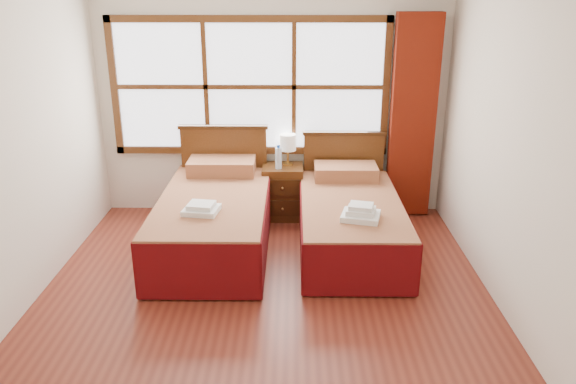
{
  "coord_description": "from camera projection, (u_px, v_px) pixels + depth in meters",
  "views": [
    {
      "loc": [
        0.25,
        -4.16,
        2.57
      ],
      "look_at": [
        0.2,
        0.7,
        0.78
      ],
      "focal_mm": 35.0,
      "sensor_mm": 36.0,
      "label": 1
    }
  ],
  "objects": [
    {
      "name": "floor",
      "position": [
        264.0,
        306.0,
        4.8
      ],
      "size": [
        4.5,
        4.5,
        0.0
      ],
      "primitive_type": "plane",
      "color": "maroon",
      "rests_on": "ground"
    },
    {
      "name": "wall_back",
      "position": [
        272.0,
        104.0,
        6.46
      ],
      "size": [
        4.0,
        0.0,
        4.0
      ],
      "primitive_type": "plane",
      "rotation": [
        1.57,
        0.0,
        0.0
      ],
      "color": "silver",
      "rests_on": "floor"
    },
    {
      "name": "wall_left",
      "position": [
        5.0,
        160.0,
        4.37
      ],
      "size": [
        0.0,
        4.5,
        4.5
      ],
      "primitive_type": "plane",
      "rotation": [
        1.57,
        0.0,
        1.57
      ],
      "color": "silver",
      "rests_on": "floor"
    },
    {
      "name": "wall_right",
      "position": [
        520.0,
        162.0,
        4.33
      ],
      "size": [
        0.0,
        4.5,
        4.5
      ],
      "primitive_type": "plane",
      "rotation": [
        1.57,
        0.0,
        -1.57
      ],
      "color": "silver",
      "rests_on": "floor"
    },
    {
      "name": "window",
      "position": [
        250.0,
        87.0,
        6.36
      ],
      "size": [
        3.16,
        0.06,
        1.56
      ],
      "color": "white",
      "rests_on": "wall_back"
    },
    {
      "name": "curtain",
      "position": [
        413.0,
        118.0,
        6.36
      ],
      "size": [
        0.5,
        0.16,
        2.3
      ],
      "primitive_type": "cube",
      "color": "maroon",
      "rests_on": "wall_back"
    },
    {
      "name": "bed_left",
      "position": [
        215.0,
        217.0,
        5.81
      ],
      "size": [
        1.1,
        2.13,
        1.07
      ],
      "color": "#381E0B",
      "rests_on": "floor"
    },
    {
      "name": "bed_right",
      "position": [
        350.0,
        219.0,
        5.81
      ],
      "size": [
        1.03,
        2.05,
        1.0
      ],
      "color": "#381E0B",
      "rests_on": "floor"
    },
    {
      "name": "nightstand",
      "position": [
        283.0,
        192.0,
        6.56
      ],
      "size": [
        0.47,
        0.46,
        0.62
      ],
      "color": "#4F2B11",
      "rests_on": "floor"
    },
    {
      "name": "towels_left",
      "position": [
        201.0,
        209.0,
        5.26
      ],
      "size": [
        0.35,
        0.32,
        0.09
      ],
      "rotation": [
        0.0,
        0.0,
        -0.15
      ],
      "color": "white",
      "rests_on": "bed_left"
    },
    {
      "name": "towels_right",
      "position": [
        361.0,
        213.0,
        5.21
      ],
      "size": [
        0.41,
        0.37,
        0.14
      ],
      "rotation": [
        0.0,
        0.0,
        -0.24
      ],
      "color": "white",
      "rests_on": "bed_right"
    },
    {
      "name": "lamp",
      "position": [
        288.0,
        143.0,
        6.42
      ],
      "size": [
        0.19,
        0.19,
        0.36
      ],
      "color": "gold",
      "rests_on": "nightstand"
    },
    {
      "name": "bottle_near",
      "position": [
        278.0,
        158.0,
        6.35
      ],
      "size": [
        0.07,
        0.07,
        0.27
      ],
      "color": "#C1DCF9",
      "rests_on": "nightstand"
    },
    {
      "name": "bottle_far",
      "position": [
        279.0,
        158.0,
        6.33
      ],
      "size": [
        0.07,
        0.07,
        0.28
      ],
      "color": "#C1DCF9",
      "rests_on": "nightstand"
    }
  ]
}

